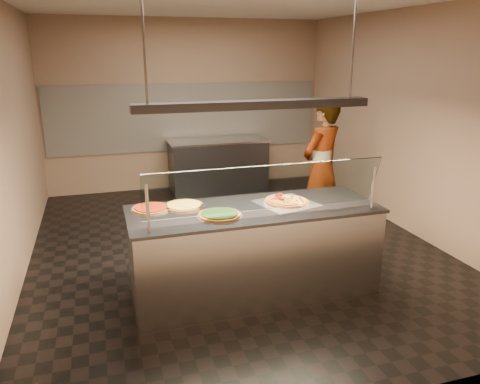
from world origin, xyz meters
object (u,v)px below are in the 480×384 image
object	(u,v)px
perforated_tray	(287,203)
half_pizza_sausage	(297,200)
prep_table	(218,165)
pizza_tomato	(151,208)
pizza_cheese	(184,205)
worker	(321,167)
half_pizza_pepperoni	(277,201)
pizza_spinach	(220,215)
sneeze_guard	(266,189)
heat_lamp_housing	(255,105)
serving_counter	(254,250)
pizza_spatula	(191,206)

from	to	relation	value
perforated_tray	half_pizza_sausage	xyz separation A→B (m)	(0.11, -0.00, 0.02)
prep_table	pizza_tomato	bearing A→B (deg)	-114.26
pizza_cheese	worker	distance (m)	2.37
perforated_tray	half_pizza_pepperoni	size ratio (longest dim) A/B	1.35
pizza_tomato	pizza_spinach	bearing A→B (deg)	-33.15
sneeze_guard	pizza_spinach	distance (m)	0.52
half_pizza_pepperoni	pizza_cheese	distance (m)	0.95
prep_table	worker	size ratio (longest dim) A/B	0.94
pizza_cheese	heat_lamp_housing	distance (m)	1.23
serving_counter	half_pizza_sausage	world-z (taller)	half_pizza_sausage
perforated_tray	pizza_spatula	world-z (taller)	pizza_spatula
pizza_spatula	prep_table	bearing A→B (deg)	71.58
pizza_spinach	worker	bearing A→B (deg)	39.49
pizza_spinach	serving_counter	bearing A→B (deg)	20.30
prep_table	heat_lamp_housing	bearing A→B (deg)	-98.94
sneeze_guard	perforated_tray	bearing A→B (deg)	45.74
half_pizza_pepperoni	pizza_spinach	bearing A→B (deg)	-164.75
sneeze_guard	half_pizza_pepperoni	distance (m)	0.52
half_pizza_sausage	serving_counter	bearing A→B (deg)	-176.65
pizza_tomato	pizza_cheese	bearing A→B (deg)	-2.20
half_pizza_sausage	pizza_spatula	size ratio (longest dim) A/B	1.69
half_pizza_pepperoni	pizza_tomato	size ratio (longest dim) A/B	1.20
half_pizza_sausage	pizza_spinach	distance (m)	0.89
perforated_tray	worker	size ratio (longest dim) A/B	0.35
half_pizza_pepperoni	pizza_tomato	bearing A→B (deg)	170.37
perforated_tray	half_pizza_sausage	bearing A→B (deg)	-0.84
pizza_tomato	half_pizza_sausage	bearing A→B (deg)	-8.37
perforated_tray	worker	xyz separation A→B (m)	(1.06, 1.32, -0.01)
pizza_spatula	worker	distance (m)	2.36
pizza_tomato	prep_table	xyz separation A→B (m)	(1.58, 3.52, -0.48)
half_pizza_sausage	pizza_cheese	distance (m)	1.16
pizza_tomato	worker	bearing A→B (deg)	24.63
pizza_cheese	heat_lamp_housing	world-z (taller)	heat_lamp_housing
serving_counter	perforated_tray	xyz separation A→B (m)	(0.36, 0.03, 0.47)
pizza_spinach	worker	xyz separation A→B (m)	(1.82, 1.50, -0.02)
pizza_cheese	heat_lamp_housing	size ratio (longest dim) A/B	0.19
worker	pizza_spatula	bearing A→B (deg)	2.71
perforated_tray	prep_table	size ratio (longest dim) A/B	0.37
perforated_tray	pizza_spatula	size ratio (longest dim) A/B	2.28
serving_counter	pizza_cheese	distance (m)	0.85
sneeze_guard	prep_table	size ratio (longest dim) A/B	1.31
serving_counter	pizza_tomato	size ratio (longest dim) A/B	6.24
serving_counter	half_pizza_pepperoni	world-z (taller)	half_pizza_pepperoni
half_pizza_pepperoni	pizza_spatula	world-z (taller)	half_pizza_pepperoni
prep_table	half_pizza_pepperoni	bearing A→B (deg)	-95.13
pizza_tomato	worker	size ratio (longest dim) A/B	0.22
serving_counter	pizza_cheese	world-z (taller)	pizza_cheese
sneeze_guard	half_pizza_sausage	size ratio (longest dim) A/B	4.70
half_pizza_pepperoni	worker	bearing A→B (deg)	48.58
pizza_cheese	pizza_spatula	bearing A→B (deg)	-53.98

